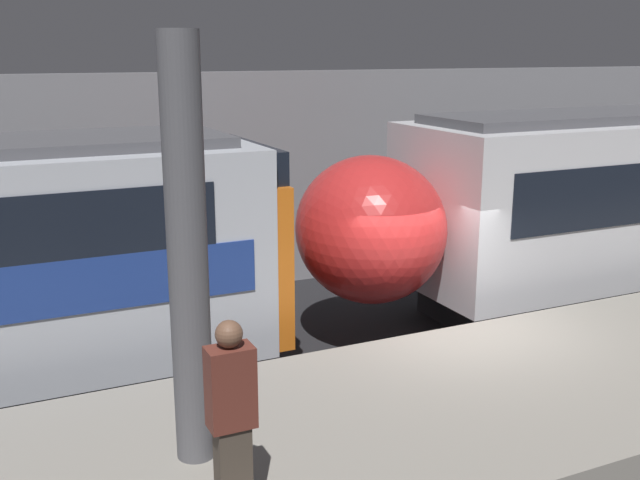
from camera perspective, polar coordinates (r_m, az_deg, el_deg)
The scene contains 5 objects.
ground_plane at distance 11.22m, azimuth 10.16°, elevation -11.59°, with size 120.00×120.00×0.00m, color black.
platform at distance 9.73m, azimuth 16.58°, elevation -12.69°, with size 40.00×3.62×1.08m.
station_rear_barrier at distance 15.75m, azimuth -2.47°, elevation 4.65°, with size 50.00×0.15×4.45m.
support_pillar_near at distance 6.81m, azimuth -10.05°, elevation -1.28°, with size 0.36×0.36×3.95m.
person_waiting at distance 6.28m, azimuth -6.76°, elevation -13.01°, with size 0.38×0.24×1.71m.
Camera 1 is at (-5.96, -8.17, 4.85)m, focal length 42.00 mm.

